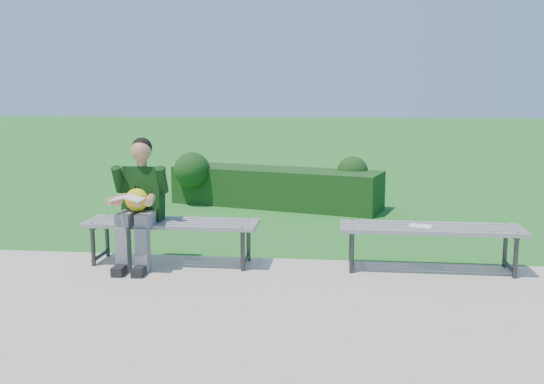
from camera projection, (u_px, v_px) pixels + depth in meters
name	position (u px, v px, depth m)	size (l,w,h in m)	color
ground	(251.00, 259.00, 6.57)	(80.00, 80.00, 0.00)	#286D16
walkway	(218.00, 317.00, 4.86)	(30.00, 3.50, 0.02)	#A8A28E
hedge	(272.00, 185.00, 9.65)	(3.45, 1.73, 0.86)	#133617
bench_left	(172.00, 226.00, 6.29)	(1.80, 0.50, 0.46)	slate
bench_right	(431.00, 232.00, 6.04)	(1.80, 0.50, 0.46)	slate
seated_boy	(140.00, 199.00, 6.19)	(0.56, 0.76, 1.31)	gray
paper_sheet	(421.00, 226.00, 6.05)	(0.26, 0.22, 0.01)	white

